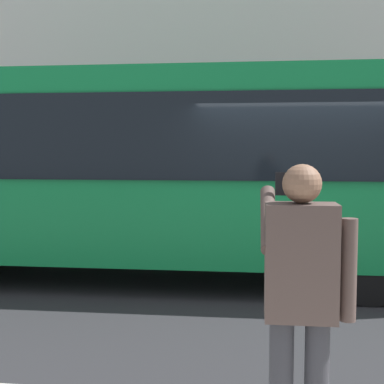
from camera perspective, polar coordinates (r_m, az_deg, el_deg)
name	(u,v)px	position (r m, az deg, el deg)	size (l,w,h in m)	color
ground_plane	(291,291)	(7.45, 10.75, -10.50)	(60.00, 60.00, 0.00)	#232326
red_bus	(147,166)	(7.91, -4.87, 2.78)	(9.05, 2.54, 3.08)	#0F7238
pedestrian_photographer	(301,289)	(3.08, 11.74, -10.29)	(0.53, 0.52, 1.70)	#2D2D33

